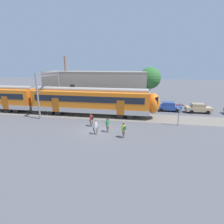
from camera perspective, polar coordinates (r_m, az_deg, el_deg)
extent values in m
plane|color=#515156|center=(21.27, -4.86, -5.94)|extent=(160.00, 160.00, 0.00)
cube|color=slate|center=(32.57, -25.89, 0.08)|extent=(80.00, 4.40, 0.01)
cube|color=#B2ADA8|center=(27.35, -7.14, 1.13)|extent=(18.00, 3.06, 0.70)
cube|color=orange|center=(27.02, -7.25, 4.32)|extent=(18.00, 3.00, 2.40)
cube|color=black|center=(25.56, -8.27, 4.12)|extent=(16.56, 0.03, 0.90)
cube|color=#AC5413|center=(24.69, 2.79, 1.36)|extent=(1.10, 0.04, 2.10)
cube|color=#AC5413|center=(27.73, -17.95, 2.18)|extent=(1.10, 0.04, 2.10)
cylinder|color=gray|center=(26.79, -7.35, 7.22)|extent=(17.64, 0.70, 0.70)
cube|color=black|center=(27.65, -12.79, 8.36)|extent=(0.70, 0.12, 0.40)
cylinder|color=black|center=(26.36, 6.06, -0.73)|extent=(0.90, 2.40, 0.90)
cylinder|color=black|center=(26.49, 3.04, -0.58)|extent=(0.90, 2.40, 0.90)
cylinder|color=black|center=(29.30, -16.25, 0.37)|extent=(0.90, 2.40, 0.90)
cylinder|color=black|center=(29.95, -18.65, 0.49)|extent=(0.90, 2.40, 0.90)
ellipsoid|color=orange|center=(25.91, 13.40, 2.76)|extent=(1.80, 2.85, 2.95)
cube|color=black|center=(25.81, 14.26, 4.02)|extent=(0.40, 2.40, 1.00)
cube|color=#AC5413|center=(32.72, -31.54, 2.56)|extent=(1.10, 0.04, 2.10)
cylinder|color=black|center=(33.26, -27.82, 0.93)|extent=(0.90, 2.40, 0.90)
cylinder|color=black|center=(34.14, -29.68, 1.01)|extent=(0.90, 2.40, 0.90)
cylinder|color=#6B6051|center=(22.62, -7.01, -3.53)|extent=(0.36, 0.17, 0.87)
cylinder|color=#6B6051|center=(22.37, -6.50, -3.73)|extent=(0.36, 0.17, 0.87)
cube|color=red|center=(22.28, -6.81, -1.90)|extent=(0.26, 0.37, 0.56)
cylinder|color=red|center=(22.07, -6.81, -2.20)|extent=(0.25, 0.10, 0.52)
cylinder|color=red|center=(22.51, -6.81, -1.85)|extent=(0.25, 0.10, 0.52)
sphere|color=#9E7051|center=(22.17, -6.89, -0.93)|extent=(0.22, 0.22, 0.22)
sphere|color=black|center=(22.16, -6.85, -0.86)|extent=(0.20, 0.20, 0.20)
cube|color=black|center=(22.21, -6.38, -1.88)|extent=(0.18, 0.29, 0.40)
cylinder|color=#6B6051|center=(19.97, -5.87, -6.09)|extent=(0.36, 0.35, 0.87)
cylinder|color=#6B6051|center=(19.93, -4.92, -6.10)|extent=(0.36, 0.35, 0.87)
cube|color=silver|center=(19.70, -5.45, -4.17)|extent=(0.42, 0.43, 0.56)
cylinder|color=silver|center=(19.57, -4.94, -4.45)|extent=(0.24, 0.23, 0.52)
cylinder|color=silver|center=(19.87, -5.93, -4.16)|extent=(0.24, 0.23, 0.52)
sphere|color=tan|center=(19.57, -5.53, -3.10)|extent=(0.22, 0.22, 0.22)
sphere|color=black|center=(19.57, -5.48, -3.01)|extent=(0.20, 0.20, 0.20)
cylinder|color=#6B6051|center=(20.64, -1.59, -5.28)|extent=(0.38, 0.31, 0.87)
cylinder|color=#6B6051|center=(20.34, -1.35, -5.60)|extent=(0.38, 0.31, 0.87)
cube|color=#2D7F47|center=(20.25, -1.49, -3.56)|extent=(0.39, 0.43, 0.56)
cylinder|color=#2D7F47|center=(20.06, -1.74, -3.90)|extent=(0.26, 0.20, 0.52)
cylinder|color=#2D7F47|center=(20.47, -1.23, -3.50)|extent=(0.26, 0.20, 0.52)
sphere|color=brown|center=(20.14, -1.54, -2.50)|extent=(0.22, 0.22, 0.22)
sphere|color=black|center=(20.12, -1.49, -2.43)|extent=(0.20, 0.20, 0.20)
cylinder|color=#6B6051|center=(19.16, 3.64, -6.97)|extent=(0.37, 0.34, 0.87)
cylinder|color=#6B6051|center=(18.86, 3.85, -7.35)|extent=(0.37, 0.34, 0.87)
cube|color=gold|center=(18.75, 3.78, -5.15)|extent=(0.41, 0.43, 0.56)
cylinder|color=gold|center=(18.57, 3.47, -5.52)|extent=(0.25, 0.22, 0.52)
cylinder|color=gold|center=(18.97, 4.08, -5.08)|extent=(0.25, 0.22, 0.52)
sphere|color=#9E7051|center=(18.63, 3.76, -4.01)|extent=(0.22, 0.22, 0.22)
sphere|color=black|center=(18.61, 3.80, -3.94)|extent=(0.20, 0.20, 0.20)
cube|color=#235633|center=(18.63, 4.17, -5.24)|extent=(0.30, 0.32, 0.40)
cube|color=#284799|center=(31.13, 18.05, 1.44)|extent=(4.03, 1.71, 0.68)
cube|color=navy|center=(30.98, 17.87, 2.57)|extent=(1.93, 1.47, 0.56)
cube|color=black|center=(31.11, 19.60, 2.40)|extent=(0.14, 1.37, 0.48)
cylinder|color=black|center=(32.13, 20.05, 1.06)|extent=(0.60, 0.21, 0.60)
cylinder|color=black|center=(30.64, 20.45, 0.36)|extent=(0.60, 0.21, 0.60)
cylinder|color=black|center=(31.84, 15.64, 1.30)|extent=(0.60, 0.21, 0.60)
cylinder|color=black|center=(30.33, 15.83, 0.60)|extent=(0.60, 0.21, 0.60)
cube|color=tan|center=(31.87, 26.35, 0.90)|extent=(4.06, 1.78, 0.68)
cube|color=#9D8662|center=(31.69, 26.23, 2.00)|extent=(1.95, 1.51, 0.56)
cube|color=black|center=(32.01, 27.83, 1.84)|extent=(0.17, 1.37, 0.48)
cylinder|color=black|center=(33.07, 27.92, 0.57)|extent=(0.61, 0.22, 0.60)
cylinder|color=black|center=(31.65, 28.83, -0.14)|extent=(0.61, 0.22, 0.60)
cylinder|color=black|center=(32.31, 23.79, 0.75)|extent=(0.61, 0.22, 0.60)
cylinder|color=black|center=(30.85, 24.52, 0.03)|extent=(0.61, 0.22, 0.60)
cylinder|color=gray|center=(26.88, -23.06, 4.57)|extent=(0.24, 0.24, 6.50)
cylinder|color=gray|center=(32.35, -16.92, 6.75)|extent=(0.24, 0.24, 6.50)
cube|color=gray|center=(29.26, -20.28, 11.95)|extent=(0.20, 6.40, 0.16)
cube|color=gray|center=(29.28, -20.21, 11.17)|extent=(0.20, 6.40, 0.16)
cylinder|color=black|center=(29.32, -20.10, 10.01)|extent=(0.03, 0.03, 1.00)
cylinder|color=gray|center=(23.83, 21.00, -0.79)|extent=(0.11, 0.11, 3.00)
cube|color=black|center=(23.54, 21.28, 2.14)|extent=(0.80, 0.10, 0.10)
sphere|color=red|center=(23.41, 20.40, 2.16)|extent=(0.20, 0.20, 0.20)
sphere|color=red|center=(23.56, 22.22, 2.06)|extent=(0.20, 0.20, 0.20)
cube|color=white|center=(23.62, 21.18, 0.94)|extent=(0.72, 0.03, 0.48)
cube|color=gray|center=(34.64, -5.49, 7.44)|extent=(19.61, 5.00, 6.00)
cube|color=gray|center=(34.35, -5.63, 12.73)|extent=(19.61, 5.00, 0.40)
cylinder|color=#8C6656|center=(36.36, -14.95, 14.65)|extent=(0.50, 0.50, 3.20)
cylinder|color=brown|center=(35.97, 12.00, 5.55)|extent=(0.32, 0.32, 3.63)
sphere|color=#2D662D|center=(35.58, 12.29, 10.78)|extent=(4.22, 4.22, 4.22)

